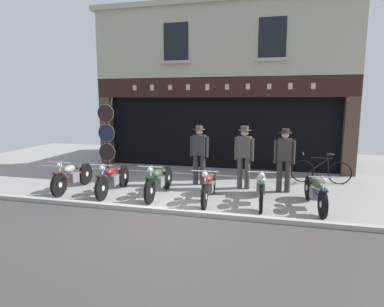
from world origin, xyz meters
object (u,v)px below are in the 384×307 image
Objects in this scene: motorcycle_center_right at (261,186)px; shopkeeper_center at (244,154)px; salesman_left at (199,152)px; tyre_sign_pole at (106,134)px; salesman_right at (284,157)px; advert_board_far at (305,121)px; motorcycle_left at (113,178)px; motorcycle_center at (209,185)px; advert_board_near at (276,120)px; motorcycle_far_left at (73,176)px; motorcycle_center_left at (159,180)px; motorcycle_right at (316,191)px; leaning_bicycle at (321,171)px.

motorcycle_center_right is 1.17× the size of shopkeeper_center.
tyre_sign_pole reaches higher than salesman_left.
advert_board_far is (0.72, 2.88, 0.82)m from salesman_right.
motorcycle_left reaches higher than motorcycle_center.
salesman_left is 1.66× the size of advert_board_near.
motorcycle_far_left reaches higher than motorcycle_left.
shopkeeper_center is (0.71, 1.46, 0.59)m from motorcycle_center.
motorcycle_center_left reaches higher than motorcycle_right.
salesman_right is at bearing -145.69° from motorcycle_center.
advert_board_near is (2.17, 2.65, 0.84)m from salesman_left.
salesman_right is at bearing -174.05° from shopkeeper_center.
motorcycle_center is 1.26m from motorcycle_center_right.
advert_board_far is (2.53, 4.23, 1.37)m from motorcycle_center.
salesman_left is at bearing -41.33° from motorcycle_center_right.
salesman_right is (2.42, -0.23, -0.02)m from salesman_left.
motorcycle_left is 0.96× the size of motorcycle_center_left.
tyre_sign_pole is (-4.02, 2.31, 0.96)m from motorcycle_center.
salesman_right is at bearing 176.39° from salesman_left.
advert_board_far is (5.17, 4.16, 1.37)m from motorcycle_left.
motorcycle_center is 1.11× the size of salesman_left.
motorcycle_center_right is 4.50m from advert_board_far.
motorcycle_center is at bearing 112.95° from salesman_left.
tyre_sign_pole reaches higher than advert_board_near.
motorcycle_center_right is at bearing 123.78° from shopkeeper_center.
motorcycle_center_left is 1.93× the size of advert_board_near.
motorcycle_center_left is at bearing -39.19° from tyre_sign_pole.
advert_board_near is (-0.94, 4.17, 1.40)m from motorcycle_right.
motorcycle_far_left reaches higher than motorcycle_center.
shopkeeper_center is 1.01× the size of leaning_bicycle.
advert_board_near is at bearing -137.63° from motorcycle_left.
motorcycle_center is at bearing -120.82° from advert_board_far.
motorcycle_center_right is at bearing -10.38° from motorcycle_right.
motorcycle_left is at bearing 38.40° from salesman_left.
tyre_sign_pole is (-2.66, 2.17, 0.95)m from motorcycle_center_left.
motorcycle_center is 0.99× the size of motorcycle_right.
motorcycle_center_right reaches higher than leaning_bicycle.
shopkeeper_center is at bearing -148.41° from motorcycle_center_left.
motorcycle_center is 1.98× the size of advert_board_far.
shopkeeper_center is at bearing -71.25° from motorcycle_center_right.
motorcycle_left is at bearing 15.84° from salesman_right.
motorcycle_right is (2.51, 0.06, -0.00)m from motorcycle_center.
tyre_sign_pole is 6.83m from advert_board_far.
salesman_right is at bearing 140.98° from leaning_bicycle.
motorcycle_center_left is 3.56m from tyre_sign_pole.
shopkeeper_center reaches higher than motorcycle_left.
leaning_bicycle reaches higher than motorcycle_far_left.
salesman_left is (3.27, 1.52, 0.56)m from motorcycle_far_left.
tyre_sign_pole is (-0.14, 2.24, 0.95)m from motorcycle_far_left.
motorcycle_center_left is at bearing -133.57° from advert_board_far.
advert_board_far is (6.54, 1.92, 0.41)m from tyre_sign_pole.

